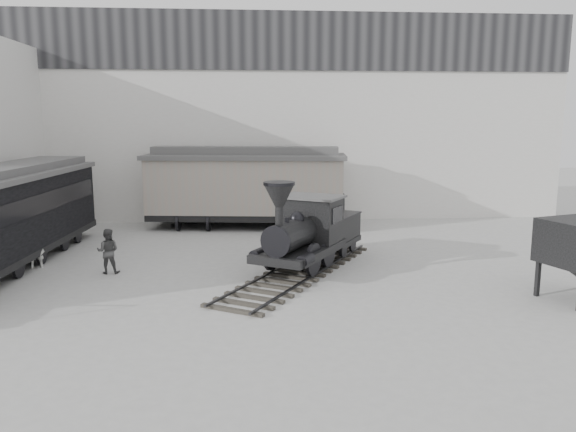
{
  "coord_description": "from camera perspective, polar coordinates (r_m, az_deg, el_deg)",
  "views": [
    {
      "loc": [
        -0.56,
        -16.41,
        5.47
      ],
      "look_at": [
        0.95,
        3.62,
        2.0
      ],
      "focal_mm": 35.0,
      "sensor_mm": 36.0,
      "label": 1
    }
  ],
  "objects": [
    {
      "name": "ground",
      "position": [
        17.31,
        -2.25,
        -8.63
      ],
      "size": [
        90.0,
        90.0,
        0.0
      ],
      "primitive_type": "plane",
      "color": "#9E9E9B"
    },
    {
      "name": "north_wall",
      "position": [
        31.4,
        -3.32,
        9.94
      ],
      "size": [
        34.0,
        2.51,
        11.0
      ],
      "color": "silver",
      "rests_on": "ground"
    },
    {
      "name": "passenger_coach",
      "position": [
        23.14,
        -26.83,
        -0.05
      ],
      "size": [
        3.65,
        13.24,
        3.5
      ],
      "rotation": [
        0.0,
        0.0,
        -0.07
      ],
      "color": "black",
      "rests_on": "ground"
    },
    {
      "name": "visitor_b",
      "position": [
        21.12,
        -17.83,
        -3.42
      ],
      "size": [
        0.79,
        0.62,
        1.63
      ],
      "primitive_type": "imported",
      "rotation": [
        0.0,
        0.0,
        3.15
      ],
      "color": "#3F3F3F",
      "rests_on": "ground"
    },
    {
      "name": "visitor_a",
      "position": [
        22.79,
        -24.34,
        -2.65
      ],
      "size": [
        0.78,
        0.72,
        1.8
      ],
      "primitive_type": "imported",
      "rotation": [
        0.0,
        0.0,
        3.72
      ],
      "color": "silver",
      "rests_on": "ground"
    },
    {
      "name": "locomotive",
      "position": [
        20.6,
        1.98,
        -2.04
      ],
      "size": [
        6.64,
        9.27,
        3.37
      ],
      "rotation": [
        0.0,
        0.0,
        -0.53
      ],
      "color": "#312E28",
      "rests_on": "ground"
    },
    {
      "name": "boxcar",
      "position": [
        28.56,
        -4.33,
        3.12
      ],
      "size": [
        10.34,
        4.24,
        4.12
      ],
      "rotation": [
        0.0,
        0.0,
        -0.11
      ],
      "color": "black",
      "rests_on": "ground"
    }
  ]
}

